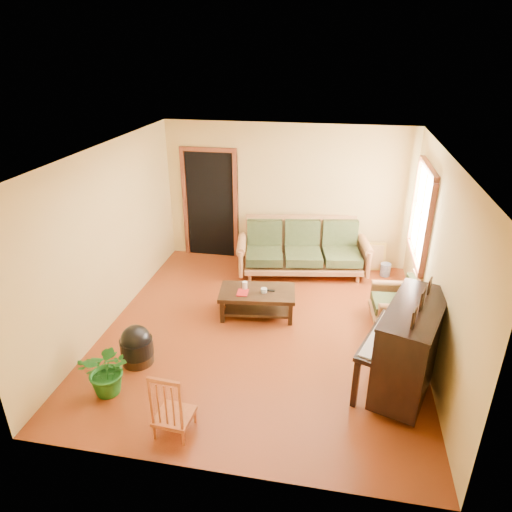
% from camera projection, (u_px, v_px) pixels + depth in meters
% --- Properties ---
extents(floor, '(5.00, 5.00, 0.00)m').
position_uv_depth(floor, '(262.00, 330.00, 6.69)').
color(floor, '#5B210C').
rests_on(floor, ground).
extents(doorway, '(1.08, 0.16, 2.05)m').
position_uv_depth(doorway, '(210.00, 205.00, 8.72)').
color(doorway, black).
rests_on(doorway, floor).
extents(window, '(0.12, 1.36, 1.46)m').
position_uv_depth(window, '(422.00, 214.00, 6.85)').
color(window, white).
rests_on(window, right_wall).
extents(sofa, '(2.43, 1.33, 0.99)m').
position_uv_depth(sofa, '(303.00, 249.00, 8.17)').
color(sofa, '#965F37').
rests_on(sofa, floor).
extents(coffee_table, '(1.21, 0.75, 0.42)m').
position_uv_depth(coffee_table, '(257.00, 303.00, 7.00)').
color(coffee_table, black).
rests_on(coffee_table, floor).
extents(armchair, '(0.79, 0.82, 0.76)m').
position_uv_depth(armchair, '(394.00, 299.00, 6.76)').
color(armchair, '#965F37').
rests_on(armchair, floor).
extents(piano, '(1.17, 1.50, 1.16)m').
position_uv_depth(piano, '(409.00, 350.00, 5.29)').
color(piano, black).
rests_on(piano, floor).
extents(footstool, '(0.48, 0.48, 0.41)m').
position_uv_depth(footstool, '(137.00, 349.00, 5.94)').
color(footstool, black).
rests_on(footstool, floor).
extents(red_chair, '(0.41, 0.44, 0.82)m').
position_uv_depth(red_chair, '(173.00, 401.00, 4.78)').
color(red_chair, brown).
rests_on(red_chair, floor).
extents(leaning_frame, '(0.43, 0.15, 0.56)m').
position_uv_depth(leaning_frame, '(374.00, 256.00, 8.38)').
color(leaning_frame, '#B6973C').
rests_on(leaning_frame, floor).
extents(ceramic_crock, '(0.21, 0.21, 0.23)m').
position_uv_depth(ceramic_crock, '(385.00, 270.00, 8.25)').
color(ceramic_crock, '#34559E').
rests_on(ceramic_crock, floor).
extents(potted_plant, '(0.61, 0.53, 0.66)m').
position_uv_depth(potted_plant, '(108.00, 370.00, 5.36)').
color(potted_plant, '#1A5B1A').
rests_on(potted_plant, floor).
extents(book, '(0.18, 0.23, 0.02)m').
position_uv_depth(book, '(237.00, 292.00, 6.85)').
color(book, maroon).
rests_on(book, coffee_table).
extents(candle, '(0.09, 0.09, 0.13)m').
position_uv_depth(candle, '(245.00, 286.00, 6.93)').
color(candle, silver).
rests_on(candle, coffee_table).
extents(glass_jar, '(0.10, 0.10, 0.06)m').
position_uv_depth(glass_jar, '(264.00, 290.00, 6.87)').
color(glass_jar, silver).
rests_on(glass_jar, coffee_table).
extents(remote, '(0.15, 0.05, 0.02)m').
position_uv_depth(remote, '(270.00, 290.00, 6.92)').
color(remote, black).
rests_on(remote, coffee_table).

